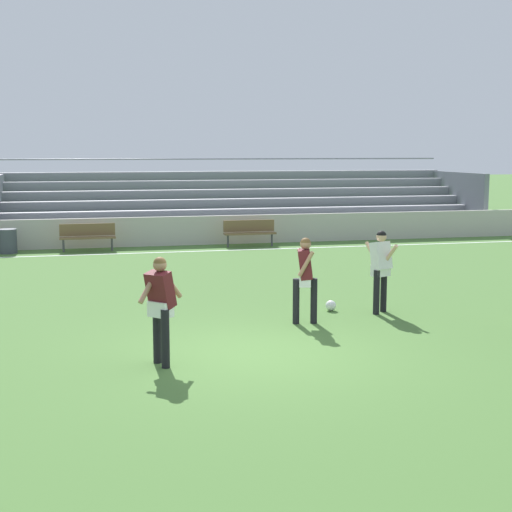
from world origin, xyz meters
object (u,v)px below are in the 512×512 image
(bench_near_wall_gap, at_px, (250,230))
(trash_bin, at_px, (8,241))
(bench_far_right, at_px, (88,235))
(player_dark_overlapping, at_px, (305,273))
(player_dark_on_ball, at_px, (161,301))
(soccer_ball, at_px, (331,306))
(bleacher_stand, at_px, (244,202))
(player_white_wide_right, at_px, (381,264))

(bench_near_wall_gap, bearing_deg, trash_bin, 179.67)
(bench_far_right, xyz_separation_m, player_dark_overlapping, (3.95, -11.55, 0.44))
(player_dark_overlapping, height_order, player_dark_on_ball, player_dark_on_ball)
(trash_bin, bearing_deg, bench_near_wall_gap, -0.33)
(bench_far_right, distance_m, bench_near_wall_gap, 5.48)
(trash_bin, distance_m, player_dark_overlapping, 13.29)
(player_dark_on_ball, relative_size, soccer_ball, 7.72)
(player_dark_overlapping, relative_size, soccer_ball, 7.55)
(player_dark_overlapping, bearing_deg, bleacher_stand, 81.99)
(bench_near_wall_gap, bearing_deg, player_dark_on_ball, -108.20)
(bleacher_stand, relative_size, player_dark_on_ball, 11.05)
(bench_far_right, relative_size, player_white_wide_right, 1.06)
(bleacher_stand, bearing_deg, bench_far_right, -147.81)
(trash_bin, relative_size, player_dark_on_ball, 0.46)
(bleacher_stand, xyz_separation_m, trash_bin, (-8.63, -3.80, -0.87))
(bench_far_right, bearing_deg, player_white_wide_right, -62.55)
(player_dark_on_ball, bearing_deg, bench_far_right, 94.03)
(bench_near_wall_gap, xyz_separation_m, player_dark_on_ball, (-4.51, -13.72, 0.47))
(bleacher_stand, xyz_separation_m, player_dark_overlapping, (-2.17, -15.40, -0.28))
(player_dark_on_ball, bearing_deg, bench_near_wall_gap, 71.80)
(trash_bin, relative_size, soccer_ball, 3.57)
(player_white_wide_right, bearing_deg, player_dark_overlapping, -162.86)
(player_white_wide_right, xyz_separation_m, soccer_ball, (-0.91, 0.41, -0.90))
(trash_bin, xyz_separation_m, soccer_ball, (7.32, -10.64, -0.28))
(bleacher_stand, xyz_separation_m, soccer_ball, (-1.31, -14.44, -1.15))
(bleacher_stand, height_order, bench_far_right, bleacher_stand)
(bench_far_right, xyz_separation_m, bench_near_wall_gap, (5.48, 0.00, 0.00))
(trash_bin, distance_m, player_dark_on_ball, 14.21)
(bleacher_stand, distance_m, player_dark_overlapping, 15.55)
(player_white_wide_right, xyz_separation_m, player_dark_overlapping, (-1.77, -0.55, -0.02))
(bench_far_right, height_order, player_white_wide_right, player_white_wide_right)
(player_white_wide_right, bearing_deg, bench_near_wall_gap, 91.24)
(player_white_wide_right, relative_size, player_dark_on_ball, 1.00)
(soccer_ball, bearing_deg, bench_near_wall_gap, 86.35)
(bench_near_wall_gap, bearing_deg, player_white_wide_right, -88.76)
(bench_near_wall_gap, xyz_separation_m, soccer_ball, (-0.68, -10.59, -0.44))
(bench_far_right, xyz_separation_m, player_white_wide_right, (5.71, -11.00, 0.47))
(bench_far_right, distance_m, player_dark_on_ball, 13.76)
(bench_near_wall_gap, bearing_deg, player_dark_overlapping, -97.55)
(bench_far_right, relative_size, bench_near_wall_gap, 1.00)
(trash_bin, bearing_deg, player_dark_on_ball, -75.80)
(bench_near_wall_gap, distance_m, player_white_wide_right, 11.01)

